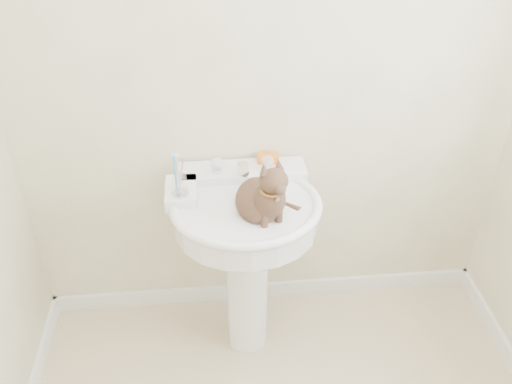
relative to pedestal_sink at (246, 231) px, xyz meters
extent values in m
cube|color=white|center=(0.12, 0.28, -0.64)|extent=(2.20, 0.02, 0.09)
cylinder|color=white|center=(0.00, -0.01, -0.35)|extent=(0.19, 0.19, 0.67)
cylinder|color=white|center=(0.00, -0.01, 0.08)|extent=(0.59, 0.59, 0.13)
ellipsoid|color=white|center=(0.00, -0.01, 0.02)|extent=(0.54, 0.47, 0.21)
torus|color=white|center=(0.00, -0.01, 0.14)|extent=(0.62, 0.62, 0.04)
cube|color=white|center=(0.00, 0.20, 0.16)|extent=(0.55, 0.15, 0.06)
cube|color=white|center=(-0.26, 0.08, 0.16)|extent=(0.13, 0.20, 0.06)
cylinder|color=silver|center=(0.00, 0.16, 0.21)|extent=(0.05, 0.05, 0.05)
cylinder|color=silver|center=(0.00, 0.11, 0.24)|extent=(0.04, 0.04, 0.14)
sphere|color=white|center=(-0.11, 0.18, 0.23)|extent=(0.06, 0.06, 0.06)
sphere|color=white|center=(0.11, 0.18, 0.23)|extent=(0.06, 0.06, 0.06)
cube|color=orange|center=(0.12, 0.25, 0.20)|extent=(0.10, 0.07, 0.03)
cylinder|color=silver|center=(-0.26, 0.03, 0.19)|extent=(0.07, 0.07, 0.01)
cylinder|color=white|center=(-0.26, 0.03, 0.24)|extent=(0.06, 0.06, 0.09)
cylinder|color=#449DE9|center=(-0.27, 0.03, 0.29)|extent=(0.01, 0.01, 0.17)
cylinder|color=silver|center=(-0.26, 0.03, 0.29)|extent=(0.01, 0.01, 0.17)
cylinder|color=pink|center=(-0.25, 0.03, 0.29)|extent=(0.01, 0.01, 0.17)
ellipsoid|color=brown|center=(0.06, -0.05, 0.20)|extent=(0.19, 0.22, 0.17)
ellipsoid|color=brown|center=(0.06, -0.13, 0.25)|extent=(0.12, 0.12, 0.16)
ellipsoid|color=brown|center=(0.06, -0.16, 0.35)|extent=(0.11, 0.10, 0.10)
cone|color=brown|center=(0.03, -0.14, 0.40)|extent=(0.04, 0.04, 0.04)
cone|color=brown|center=(0.09, -0.14, 0.40)|extent=(0.04, 0.04, 0.04)
cylinder|color=brown|center=(0.16, -0.03, 0.14)|extent=(0.03, 0.03, 0.20)
torus|color=#965126|center=(0.06, -0.15, 0.31)|extent=(0.09, 0.09, 0.01)
camera|label=1|loc=(-0.12, -1.75, 1.45)|focal=38.00mm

